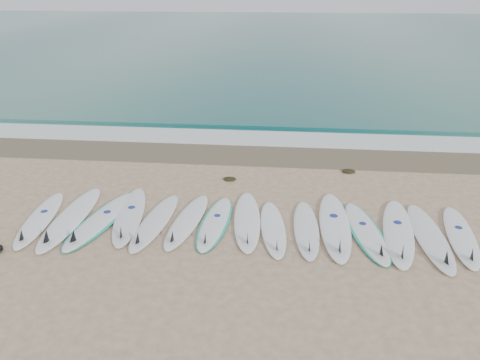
{
  "coord_description": "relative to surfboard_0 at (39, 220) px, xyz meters",
  "views": [
    {
      "loc": [
        0.7,
        -8.17,
        4.59
      ],
      "look_at": [
        -0.24,
        1.38,
        0.4
      ],
      "focal_mm": 35.0,
      "sensor_mm": 36.0,
      "label": 1
    }
  ],
  "objects": [
    {
      "name": "ocean",
      "position": [
        4.18,
        32.74,
        -0.04
      ],
      "size": [
        120.0,
        55.0,
        0.03
      ],
      "primitive_type": "cube",
      "color": "#21625E",
      "rests_on": "ground"
    },
    {
      "name": "surfboard_12",
      "position": [
        7.16,
        0.18,
        0.01
      ],
      "size": [
        0.97,
        2.82,
        0.35
      ],
      "rotation": [
        0.0,
        0.0,
        -0.15
      ],
      "color": "white",
      "rests_on": "ground"
    },
    {
      "name": "surfboard_0",
      "position": [
        0.0,
        0.0,
        0.0
      ],
      "size": [
        0.82,
        2.51,
        0.32
      ],
      "rotation": [
        0.0,
        0.0,
        0.13
      ],
      "color": "white",
      "rests_on": "ground"
    },
    {
      "name": "surfboard_4",
      "position": [
        2.36,
        0.12,
        0.0
      ],
      "size": [
        0.74,
        2.52,
        0.32
      ],
      "rotation": [
        0.0,
        0.0,
        -0.09
      ],
      "color": "white",
      "rests_on": "ground"
    },
    {
      "name": "wet_sand_band",
      "position": [
        4.18,
        4.34,
        -0.05
      ],
      "size": [
        120.0,
        1.8,
        0.01
      ],
      "primitive_type": "cube",
      "color": "brown",
      "rests_on": "ground"
    },
    {
      "name": "surfboard_5",
      "position": [
        3.0,
        0.22,
        -0.0
      ],
      "size": [
        0.78,
        2.46,
        0.31
      ],
      "rotation": [
        0.0,
        0.0,
        -0.12
      ],
      "color": "white",
      "rests_on": "ground"
    },
    {
      "name": "surfboard_8",
      "position": [
        4.75,
        0.09,
        -0.0
      ],
      "size": [
        0.73,
        2.33,
        0.29
      ],
      "rotation": [
        0.0,
        0.0,
        0.11
      ],
      "color": "white",
      "rests_on": "ground"
    },
    {
      "name": "wave_crest",
      "position": [
        4.18,
        7.24,
        -0.0
      ],
      "size": [
        120.0,
        1.0,
        0.1
      ],
      "primitive_type": "cube",
      "color": "#21625E",
      "rests_on": "ground"
    },
    {
      "name": "surfboard_10",
      "position": [
        5.96,
        0.31,
        0.01
      ],
      "size": [
        0.62,
        2.87,
        0.37
      ],
      "rotation": [
        0.0,
        0.0,
        -0.01
      ],
      "color": "white",
      "rests_on": "ground"
    },
    {
      "name": "foam_band",
      "position": [
        4.18,
        5.74,
        -0.03
      ],
      "size": [
        120.0,
        1.4,
        0.04
      ],
      "primitive_type": "cube",
      "color": "silver",
      "rests_on": "ground"
    },
    {
      "name": "seaweed_far",
      "position": [
        6.57,
        3.29,
        -0.02
      ],
      "size": [
        0.34,
        0.27,
        0.07
      ],
      "primitive_type": "ellipsoid",
      "color": "black",
      "rests_on": "ground"
    },
    {
      "name": "ground",
      "position": [
        4.18,
        0.24,
        -0.05
      ],
      "size": [
        120.0,
        120.0,
        0.0
      ],
      "primitive_type": "plane",
      "color": "tan"
    },
    {
      "name": "surfboard_7",
      "position": [
        4.22,
        0.36,
        0.0
      ],
      "size": [
        0.76,
        2.62,
        0.33
      ],
      "rotation": [
        0.0,
        0.0,
        0.09
      ],
      "color": "white",
      "rests_on": "ground"
    },
    {
      "name": "surfboard_1",
      "position": [
        0.61,
        0.1,
        0.01
      ],
      "size": [
        0.61,
        2.86,
        0.37
      ],
      "rotation": [
        0.0,
        0.0,
        0.01
      ],
      "color": "white",
      "rests_on": "ground"
    },
    {
      "name": "surfboard_3",
      "position": [
        1.78,
        0.33,
        0.0
      ],
      "size": [
        0.95,
        2.7,
        0.34
      ],
      "rotation": [
        0.0,
        0.0,
        0.15
      ],
      "color": "white",
      "rests_on": "ground"
    },
    {
      "name": "seaweed_near",
      "position": [
        3.61,
        2.51,
        -0.02
      ],
      "size": [
        0.32,
        0.25,
        0.06
      ],
      "primitive_type": "ellipsoid",
      "color": "black",
      "rests_on": "ground"
    },
    {
      "name": "surfboard_2",
      "position": [
        1.24,
        0.11,
        -0.0
      ],
      "size": [
        1.05,
        2.7,
        0.33
      ],
      "rotation": [
        0.0,
        0.0,
        -0.16
      ],
      "color": "white",
      "rests_on": "ground"
    },
    {
      "name": "surfboard_9",
      "position": [
        5.4,
        0.13,
        -0.0
      ],
      "size": [
        0.56,
        2.37,
        0.3
      ],
      "rotation": [
        0.0,
        0.0,
        0.03
      ],
      "color": "white",
      "rests_on": "ground"
    },
    {
      "name": "surfboard_14",
      "position": [
        8.32,
        0.14,
        -0.0
      ],
      "size": [
        0.83,
        2.5,
        0.31
      ],
      "rotation": [
        0.0,
        0.0,
        -0.13
      ],
      "color": "white",
      "rests_on": "ground"
    },
    {
      "name": "surfboard_11",
      "position": [
        6.55,
        0.16,
        -0.01
      ],
      "size": [
        0.93,
        2.52,
        0.31
      ],
      "rotation": [
        0.0,
        0.0,
        0.14
      ],
      "color": "white",
      "rests_on": "ground"
    },
    {
      "name": "surfboard_6",
      "position": [
        3.57,
        0.23,
        -0.01
      ],
      "size": [
        0.71,
        2.36,
        0.3
      ],
      "rotation": [
        0.0,
        0.0,
        -0.07
      ],
      "color": "white",
      "rests_on": "ground"
    },
    {
      "name": "surfboard_13",
      "position": [
        7.73,
        0.05,
        0.0
      ],
      "size": [
        0.57,
        2.67,
        0.34
      ],
      "rotation": [
        0.0,
        0.0,
        0.01
      ],
      "color": "white",
      "rests_on": "ground"
    }
  ]
}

